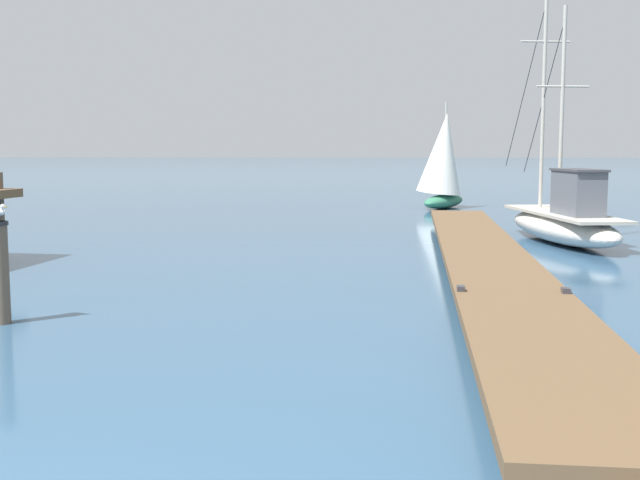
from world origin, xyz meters
name	(u,v)px	position (x,y,z in m)	size (l,w,h in m)	color
floating_dock	(486,257)	(5.48, 13.12, 0.36)	(3.48, 23.39, 0.53)	brown
fishing_boat_1	(565,220)	(8.58, 18.75, 0.66)	(2.49, 8.62, 7.35)	silver
mooring_piling	(0,270)	(-2.71, 7.96, 0.82)	(0.30, 0.30, 1.58)	brown
distant_sailboat	(443,161)	(6.56, 31.45, 2.07)	(2.92, 3.95, 4.65)	#337556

